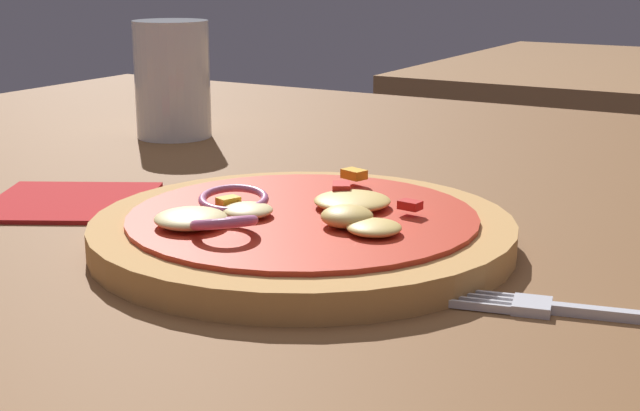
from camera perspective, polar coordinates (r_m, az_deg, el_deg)
dining_table at (r=0.59m, az=-2.45°, el=-2.50°), size 1.23×1.09×0.03m
pizza at (r=0.53m, az=-1.15°, el=-1.51°), size 0.25×0.25×0.03m
fork at (r=0.45m, az=17.54°, el=-6.45°), size 0.17×0.05×0.01m
beer_glass at (r=0.87m, az=-9.12°, el=7.29°), size 0.07×0.07×0.11m
napkin at (r=0.65m, az=-15.20°, el=0.23°), size 0.14×0.14×0.00m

